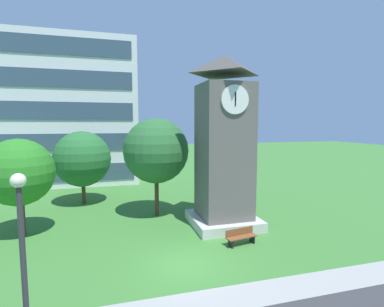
# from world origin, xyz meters

# --- Properties ---
(ground_plane) EXTENTS (160.00, 160.00, 0.00)m
(ground_plane) POSITION_xyz_m (0.00, 0.00, 0.00)
(ground_plane) COLOR #3D7A33
(kerb_strip) EXTENTS (120.00, 1.60, 0.01)m
(kerb_strip) POSITION_xyz_m (0.00, -3.10, 0.00)
(kerb_strip) COLOR #9E9E99
(kerb_strip) RESTS_ON ground
(office_building) EXTENTS (14.69, 11.61, 16.00)m
(office_building) POSITION_xyz_m (-7.79, 24.68, 8.00)
(office_building) COLOR silver
(office_building) RESTS_ON ground
(clock_tower) EXTENTS (4.21, 4.21, 10.98)m
(clock_tower) POSITION_xyz_m (3.76, 4.55, 4.93)
(clock_tower) COLOR #605B56
(clock_tower) RESTS_ON ground
(park_bench) EXTENTS (1.86, 0.80, 0.88)m
(park_bench) POSITION_xyz_m (3.54, 1.35, 0.46)
(park_bench) COLOR brown
(park_bench) RESTS_ON ground
(street_lamp) EXTENTS (0.36, 0.36, 5.49)m
(street_lamp) POSITION_xyz_m (-5.43, -4.99, 3.44)
(street_lamp) COLOR #333338
(street_lamp) RESTS_ON ground
(tree_by_building) EXTENTS (4.68, 4.68, 7.10)m
(tree_by_building) POSITION_xyz_m (-0.20, 7.75, 4.75)
(tree_by_building) COLOR #513823
(tree_by_building) RESTS_ON ground
(tree_near_tower) EXTENTS (4.62, 4.62, 6.10)m
(tree_near_tower) POSITION_xyz_m (-5.67, 12.51, 3.78)
(tree_near_tower) COLOR #513823
(tree_near_tower) RESTS_ON ground
(tree_streetside) EXTENTS (3.97, 3.97, 5.84)m
(tree_streetside) POSITION_xyz_m (-8.57, 6.06, 3.84)
(tree_streetside) COLOR #513823
(tree_streetside) RESTS_ON ground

